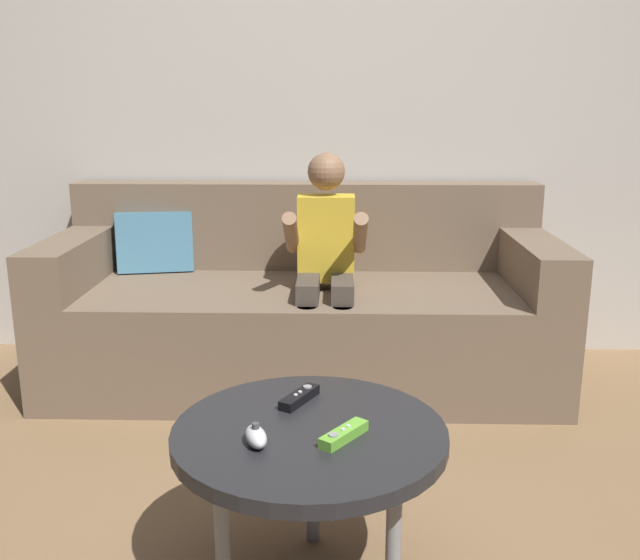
{
  "coord_description": "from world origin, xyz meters",
  "views": [
    {
      "loc": [
        0.06,
        -1.35,
        1.15
      ],
      "look_at": [
        0.01,
        0.81,
        0.6
      ],
      "focal_mm": 39.7,
      "sensor_mm": 36.0,
      "label": 1
    }
  ],
  "objects_px": {
    "person_seated_on_couch": "(326,261)",
    "coffee_table": "(308,443)",
    "game_remote_black_far_corner": "(300,397)",
    "couch": "(302,311)",
    "game_remote_lime_near_edge": "(344,434)",
    "nunchuk_white": "(256,436)"
  },
  "relations": [
    {
      "from": "couch",
      "to": "nunchuk_white",
      "type": "xyz_separation_m",
      "value": [
        -0.03,
        -1.44,
        0.15
      ]
    },
    {
      "from": "couch",
      "to": "coffee_table",
      "type": "height_order",
      "value": "couch"
    },
    {
      "from": "nunchuk_white",
      "to": "game_remote_black_far_corner",
      "type": "bearing_deg",
      "value": 70.29
    },
    {
      "from": "coffee_table",
      "to": "nunchuk_white",
      "type": "xyz_separation_m",
      "value": [
        -0.11,
        -0.09,
        0.06
      ]
    },
    {
      "from": "game_remote_lime_near_edge",
      "to": "game_remote_black_far_corner",
      "type": "relative_size",
      "value": 0.95
    },
    {
      "from": "couch",
      "to": "coffee_table",
      "type": "relative_size",
      "value": 3.22
    },
    {
      "from": "person_seated_on_couch",
      "to": "game_remote_lime_near_edge",
      "type": "relative_size",
      "value": 7.15
    },
    {
      "from": "person_seated_on_couch",
      "to": "coffee_table",
      "type": "xyz_separation_m",
      "value": [
        -0.02,
        -1.18,
        -0.16
      ]
    },
    {
      "from": "game_remote_black_far_corner",
      "to": "coffee_table",
      "type": "bearing_deg",
      "value": -79.01
    },
    {
      "from": "person_seated_on_couch",
      "to": "game_remote_black_far_corner",
      "type": "relative_size",
      "value": 6.81
    },
    {
      "from": "couch",
      "to": "game_remote_lime_near_edge",
      "type": "height_order",
      "value": "couch"
    },
    {
      "from": "couch",
      "to": "game_remote_lime_near_edge",
      "type": "relative_size",
      "value": 15.3
    },
    {
      "from": "person_seated_on_couch",
      "to": "nunchuk_white",
      "type": "height_order",
      "value": "person_seated_on_couch"
    },
    {
      "from": "game_remote_black_far_corner",
      "to": "game_remote_lime_near_edge",
      "type": "bearing_deg",
      "value": -61.38
    },
    {
      "from": "coffee_table",
      "to": "couch",
      "type": "bearing_deg",
      "value": 93.57
    },
    {
      "from": "coffee_table",
      "to": "person_seated_on_couch",
      "type": "bearing_deg",
      "value": 89.08
    },
    {
      "from": "coffee_table",
      "to": "game_remote_black_far_corner",
      "type": "bearing_deg",
      "value": 100.99
    },
    {
      "from": "nunchuk_white",
      "to": "coffee_table",
      "type": "bearing_deg",
      "value": 38.27
    },
    {
      "from": "couch",
      "to": "game_remote_black_far_corner",
      "type": "relative_size",
      "value": 14.57
    },
    {
      "from": "coffee_table",
      "to": "game_remote_black_far_corner",
      "type": "height_order",
      "value": "game_remote_black_far_corner"
    },
    {
      "from": "nunchuk_white",
      "to": "game_remote_black_far_corner",
      "type": "xyz_separation_m",
      "value": [
        0.08,
        0.23,
        -0.01
      ]
    },
    {
      "from": "couch",
      "to": "coffee_table",
      "type": "distance_m",
      "value": 1.36
    }
  ]
}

